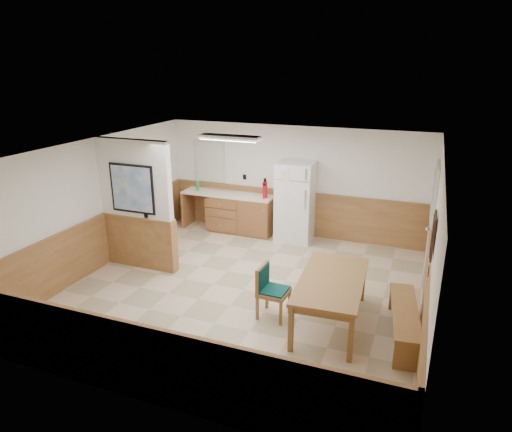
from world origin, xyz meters
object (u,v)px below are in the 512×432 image
at_px(dining_bench, 404,316).
at_px(dining_chair, 268,287).
at_px(fire_extinguisher, 265,189).
at_px(soap_bottle, 198,185).
at_px(dining_table, 332,284).
at_px(refrigerator, 295,202).

relative_size(dining_bench, dining_chair, 1.99).
xyz_separation_m(dining_bench, dining_chair, (-2.03, -0.14, 0.15)).
relative_size(fire_extinguisher, soap_bottle, 1.86).
height_order(dining_table, soap_bottle, soap_bottle).
xyz_separation_m(dining_table, dining_chair, (-0.96, -0.12, -0.16)).
distance_m(refrigerator, fire_extinguisher, 0.74).
bearing_deg(refrigerator, fire_extinguisher, 178.10).
relative_size(dining_table, soap_bottle, 7.81).
xyz_separation_m(dining_bench, soap_bottle, (-5.00, 3.16, 0.68)).
xyz_separation_m(dining_table, fire_extinguisher, (-2.21, 3.15, 0.44)).
height_order(refrigerator, dining_table, refrigerator).
xyz_separation_m(refrigerator, soap_bottle, (-2.43, 0.03, 0.13)).
bearing_deg(soap_bottle, dining_bench, -32.30).
height_order(fire_extinguisher, soap_bottle, fire_extinguisher).
bearing_deg(refrigerator, dining_table, -66.11).
bearing_deg(dining_chair, soap_bottle, 134.82).
bearing_deg(dining_bench, refrigerator, 122.02).
relative_size(refrigerator, dining_chair, 2.09).
height_order(refrigerator, dining_chair, refrigerator).
height_order(refrigerator, soap_bottle, refrigerator).
xyz_separation_m(dining_chair, fire_extinguisher, (-1.25, 3.27, 0.61)).
distance_m(refrigerator, dining_chair, 3.33).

